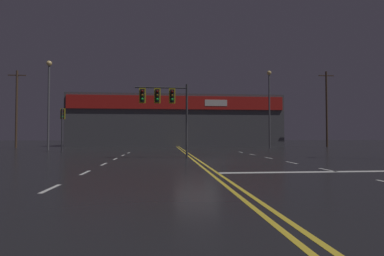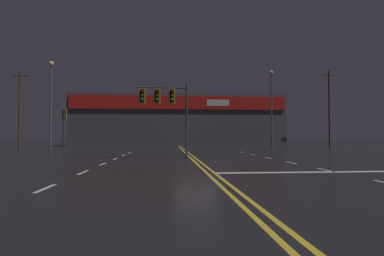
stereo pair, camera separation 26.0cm
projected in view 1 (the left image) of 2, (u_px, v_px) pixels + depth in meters
name	position (u px, v px, depth m)	size (l,w,h in m)	color
ground_plane	(197.00, 161.00, 17.50)	(200.00, 200.00, 0.00)	black
road_markings	(216.00, 162.00, 16.46)	(14.77, 60.00, 0.01)	gold
traffic_signal_median	(164.00, 101.00, 19.60)	(3.45, 0.36, 4.88)	#38383D
traffic_signal_corner_northwest	(62.00, 120.00, 27.41)	(0.42, 0.36, 4.00)	#38383D
streetlight_near_left	(269.00, 99.00, 38.21)	(0.56, 0.56, 9.85)	#59595E
streetlight_median_approach	(49.00, 93.00, 31.15)	(0.56, 0.56, 9.34)	#59595E
building_backdrop	(176.00, 122.00, 47.02)	(31.03, 10.23, 7.51)	#4C4C51
utility_pole_row	(184.00, 108.00, 39.79)	(43.36, 0.26, 10.53)	#4C3828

